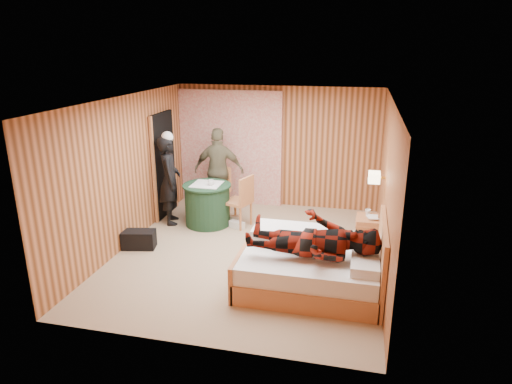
% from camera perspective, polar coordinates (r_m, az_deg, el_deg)
% --- Properties ---
extents(floor, '(4.20, 5.00, 0.01)m').
position_cam_1_polar(floor, '(7.59, -0.92, -7.62)').
color(floor, tan).
rests_on(floor, ground).
extents(ceiling, '(4.20, 5.00, 0.01)m').
position_cam_1_polar(ceiling, '(6.90, -1.02, 11.47)').
color(ceiling, white).
rests_on(ceiling, wall_back).
extents(wall_back, '(4.20, 0.02, 2.50)m').
position_cam_1_polar(wall_back, '(9.51, 2.70, 5.62)').
color(wall_back, '#C1764A').
rests_on(wall_back, floor).
extents(wall_left, '(0.02, 5.00, 2.50)m').
position_cam_1_polar(wall_left, '(7.90, -15.92, 2.39)').
color(wall_left, '#C1764A').
rests_on(wall_left, floor).
extents(wall_right, '(0.02, 5.00, 2.50)m').
position_cam_1_polar(wall_right, '(6.96, 16.05, 0.29)').
color(wall_right, '#C1764A').
rests_on(wall_right, floor).
extents(curtain, '(2.20, 0.08, 2.40)m').
position_cam_1_polar(curtain, '(9.68, -3.23, 5.53)').
color(curtain, beige).
rests_on(curtain, floor).
extents(doorway, '(0.06, 0.90, 2.05)m').
position_cam_1_polar(doorway, '(9.15, -11.42, 3.34)').
color(doorway, black).
rests_on(doorway, floor).
extents(wall_lamp, '(0.26, 0.24, 0.16)m').
position_cam_1_polar(wall_lamp, '(7.37, 14.58, 1.79)').
color(wall_lamp, gold).
rests_on(wall_lamp, wall_right).
extents(bed, '(1.97, 1.52, 1.04)m').
position_cam_1_polar(bed, '(6.55, 7.01, -9.19)').
color(bed, tan).
rests_on(bed, floor).
extents(nightstand, '(0.39, 0.53, 0.51)m').
position_cam_1_polar(nightstand, '(8.00, 13.67, -4.72)').
color(nightstand, tan).
rests_on(nightstand, floor).
extents(round_table, '(0.91, 0.91, 0.80)m').
position_cam_1_polar(round_table, '(8.67, -6.08, -1.51)').
color(round_table, '#1E4129').
rests_on(round_table, floor).
extents(chair_far, '(0.48, 0.48, 0.93)m').
position_cam_1_polar(chair_far, '(9.26, -4.60, 0.70)').
color(chair_far, tan).
rests_on(chair_far, floor).
extents(chair_near, '(0.57, 0.57, 0.99)m').
position_cam_1_polar(chair_near, '(8.44, -1.83, -0.73)').
color(chair_near, tan).
rests_on(chair_near, floor).
extents(duffel_bag, '(0.59, 0.40, 0.31)m').
position_cam_1_polar(duffel_bag, '(7.96, -14.43, -5.76)').
color(duffel_bag, black).
rests_on(duffel_bag, floor).
extents(sneaker_left, '(0.29, 0.12, 0.13)m').
position_cam_1_polar(sneaker_left, '(8.85, -2.83, -3.37)').
color(sneaker_left, silver).
rests_on(sneaker_left, floor).
extents(sneaker_right, '(0.32, 0.23, 0.13)m').
position_cam_1_polar(sneaker_right, '(8.56, -2.40, -4.11)').
color(sneaker_right, silver).
rests_on(sneaker_right, floor).
extents(woman_standing, '(0.60, 0.72, 1.69)m').
position_cam_1_polar(woman_standing, '(8.73, -10.73, 1.46)').
color(woman_standing, black).
rests_on(woman_standing, floor).
extents(man_at_table, '(1.03, 0.47, 1.72)m').
position_cam_1_polar(man_at_table, '(9.22, -4.65, 2.70)').
color(man_at_table, brown).
rests_on(man_at_table, floor).
extents(man_on_bed, '(0.86, 0.67, 1.77)m').
position_cam_1_polar(man_on_bed, '(6.07, 7.21, -4.71)').
color(man_on_bed, maroon).
rests_on(man_on_bed, bed).
extents(book_lower, '(0.23, 0.26, 0.02)m').
position_cam_1_polar(book_lower, '(7.87, 13.80, -3.14)').
color(book_lower, silver).
rests_on(book_lower, nightstand).
extents(book_upper, '(0.17, 0.23, 0.02)m').
position_cam_1_polar(book_upper, '(7.86, 13.81, -3.00)').
color(book_upper, silver).
rests_on(book_upper, nightstand).
extents(cup_nightstand, '(0.10, 0.10, 0.09)m').
position_cam_1_polar(cup_nightstand, '(8.02, 13.82, -2.45)').
color(cup_nightstand, silver).
rests_on(cup_nightstand, nightstand).
extents(cup_table, '(0.14, 0.14, 0.10)m').
position_cam_1_polar(cup_table, '(8.45, -5.65, 1.19)').
color(cup_table, silver).
rests_on(cup_table, round_table).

